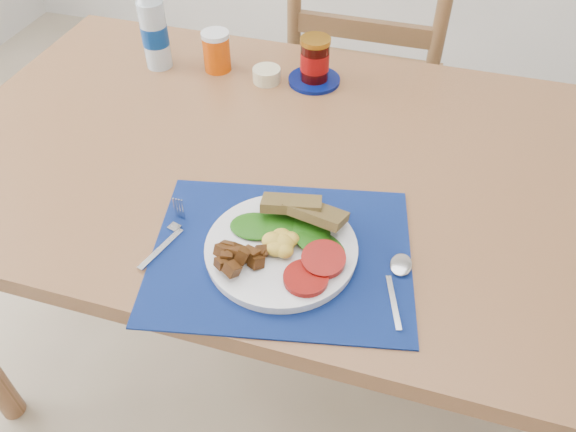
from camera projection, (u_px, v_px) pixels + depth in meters
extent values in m
plane|color=gray|center=(257.00, 410.00, 1.54)|extent=(4.00, 4.00, 0.00)
cube|color=brown|center=(274.00, 158.00, 1.17)|extent=(1.40, 0.90, 0.04)
cylinder|color=brown|center=(126.00, 142.00, 1.83)|extent=(0.06, 0.06, 0.71)
cylinder|color=brown|center=(537.00, 221.00, 1.57)|extent=(0.06, 0.06, 0.71)
cube|color=brown|center=(367.00, 91.00, 1.85)|extent=(0.45, 0.43, 0.04)
cylinder|color=brown|center=(421.00, 129.00, 2.11)|extent=(0.04, 0.04, 0.44)
cylinder|color=brown|center=(320.00, 112.00, 2.19)|extent=(0.04, 0.04, 0.44)
cylinder|color=brown|center=(407.00, 192.00, 1.85)|extent=(0.04, 0.04, 0.44)
cylinder|color=brown|center=(294.00, 170.00, 1.93)|extent=(0.04, 0.04, 0.44)
cube|color=black|center=(281.00, 254.00, 0.95)|extent=(0.50, 0.42, 0.00)
cylinder|color=silver|center=(281.00, 250.00, 0.94)|extent=(0.25, 0.25, 0.02)
ellipsoid|color=gold|center=(283.00, 243.00, 0.92)|extent=(0.06, 0.05, 0.03)
cylinder|color=#9B1105|center=(315.00, 270.00, 0.89)|extent=(0.07, 0.07, 0.01)
ellipsoid|color=#104008|center=(292.00, 230.00, 0.96)|extent=(0.14, 0.08, 0.01)
cube|color=olive|center=(303.00, 208.00, 0.96)|extent=(0.11, 0.07, 0.04)
cube|color=#B2B5BA|center=(161.00, 249.00, 0.95)|extent=(0.04, 0.11, 0.00)
cube|color=#B2B5BA|center=(179.00, 220.00, 1.00)|extent=(0.03, 0.06, 0.00)
cube|color=#B2B5BA|center=(393.00, 302.00, 0.87)|extent=(0.04, 0.10, 0.00)
ellipsoid|color=#B2B5BA|center=(401.00, 265.00, 0.93)|extent=(0.04, 0.05, 0.00)
cylinder|color=#ADBFCC|center=(155.00, 35.00, 1.34)|extent=(0.06, 0.06, 0.16)
cylinder|color=navy|center=(155.00, 35.00, 1.34)|extent=(0.06, 0.06, 0.05)
cylinder|color=#D14605|center=(217.00, 52.00, 1.36)|extent=(0.07, 0.07, 0.09)
cylinder|color=beige|center=(267.00, 75.00, 1.34)|extent=(0.07, 0.07, 0.03)
cylinder|color=#051159|center=(314.00, 80.00, 1.34)|extent=(0.12, 0.12, 0.01)
cylinder|color=black|center=(315.00, 61.00, 1.31)|extent=(0.07, 0.07, 0.09)
cylinder|color=maroon|center=(315.00, 61.00, 1.31)|extent=(0.07, 0.07, 0.04)
cylinder|color=#A26E1B|center=(316.00, 41.00, 1.27)|extent=(0.07, 0.07, 0.01)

